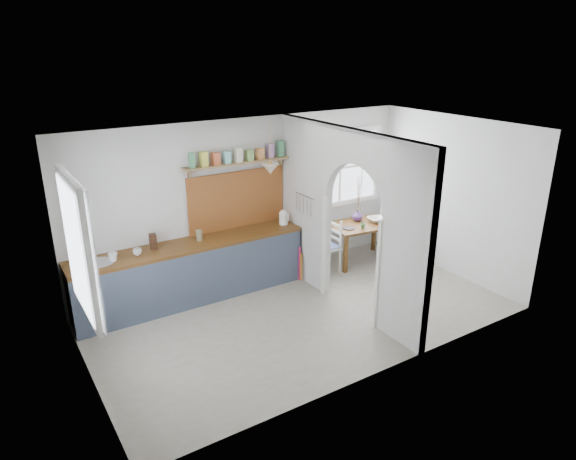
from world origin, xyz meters
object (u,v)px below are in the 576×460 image
chair_left (324,246)px  chair_right (395,227)px  vase (357,216)px  dining_table (361,242)px  kettle (284,217)px

chair_left → chair_right: chair_right is taller
vase → dining_table: bearing=-104.5°
chair_right → chair_left: bearing=102.2°
dining_table → vase: (0.04, 0.17, 0.44)m
dining_table → chair_right: size_ratio=1.19×
dining_table → vase: bearing=82.4°
dining_table → chair_right: bearing=8.8°
chair_right → vase: (-0.80, 0.15, 0.32)m
chair_right → kettle: 2.37m
vase → kettle: bearing=178.0°
vase → chair_left: bearing=-168.0°
vase → chair_right: bearing=-10.3°
kettle → vase: (1.50, -0.05, -0.22)m
chair_left → kettle: 0.90m
chair_left → chair_right: bearing=92.0°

